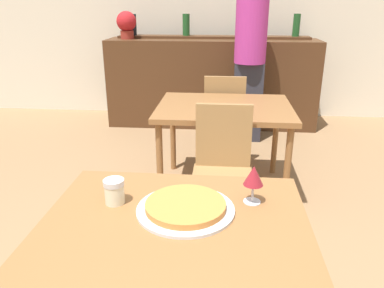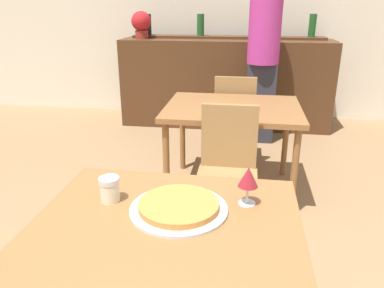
{
  "view_description": "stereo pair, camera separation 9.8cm",
  "coord_description": "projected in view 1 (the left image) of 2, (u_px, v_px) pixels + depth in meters",
  "views": [
    {
      "loc": [
        0.17,
        -1.17,
        1.51
      ],
      "look_at": [
        0.02,
        0.55,
        0.85
      ],
      "focal_mm": 35.0,
      "sensor_mm": 36.0,
      "label": 1
    },
    {
      "loc": [
        0.27,
        -1.16,
        1.51
      ],
      "look_at": [
        0.02,
        0.55,
        0.85
      ],
      "focal_mm": 35.0,
      "sensor_mm": 36.0,
      "label": 2
    }
  ],
  "objects": [
    {
      "name": "pizza_tray",
      "position": [
        186.0,
        207.0,
        1.44
      ],
      "size": [
        0.38,
        0.38,
        0.04
      ],
      "color": "silver",
      "rests_on": "dining_table_near"
    },
    {
      "name": "potted_plant",
      "position": [
        126.0,
        23.0,
        4.55
      ],
      "size": [
        0.24,
        0.24,
        0.33
      ],
      "color": "maroon",
      "rests_on": "bar_counter"
    },
    {
      "name": "chair_far_side_back",
      "position": [
        224.0,
        114.0,
        3.61
      ],
      "size": [
        0.4,
        0.4,
        0.87
      ],
      "rotation": [
        0.0,
        0.0,
        3.14
      ],
      "color": "olive",
      "rests_on": "ground_plane"
    },
    {
      "name": "bar_back_shelf",
      "position": [
        213.0,
        33.0,
        4.68
      ],
      "size": [
        2.39,
        0.24,
        0.33
      ],
      "color": "#4C2D19",
      "rests_on": "bar_counter"
    },
    {
      "name": "dining_table_far",
      "position": [
        224.0,
        115.0,
        3.0
      ],
      "size": [
        1.06,
        0.84,
        0.73
      ],
      "color": "brown",
      "rests_on": "ground_plane"
    },
    {
      "name": "person_standing",
      "position": [
        250.0,
        51.0,
        4.02
      ],
      "size": [
        0.34,
        0.34,
        1.85
      ],
      "color": "#2D2D38",
      "rests_on": "ground_plane"
    },
    {
      "name": "chair_far_side_front",
      "position": [
        223.0,
        163.0,
        2.51
      ],
      "size": [
        0.4,
        0.4,
        0.87
      ],
      "color": "olive",
      "rests_on": "ground_plane"
    },
    {
      "name": "cheese_shaker",
      "position": [
        114.0,
        191.0,
        1.49
      ],
      "size": [
        0.08,
        0.08,
        0.1
      ],
      "color": "beige",
      "rests_on": "dining_table_near"
    },
    {
      "name": "bar_counter",
      "position": [
        212.0,
        83.0,
        4.77
      ],
      "size": [
        2.6,
        0.56,
        1.08
      ],
      "color": "#4C2D19",
      "rests_on": "ground_plane"
    },
    {
      "name": "wall_back",
      "position": [
        214.0,
        10.0,
        4.93
      ],
      "size": [
        8.0,
        0.05,
        2.8
      ],
      "color": "silver",
      "rests_on": "ground_plane"
    },
    {
      "name": "wine_glass",
      "position": [
        254.0,
        177.0,
        1.47
      ],
      "size": [
        0.08,
        0.08,
        0.16
      ],
      "color": "silver",
      "rests_on": "dining_table_near"
    },
    {
      "name": "dining_table_near",
      "position": [
        175.0,
        242.0,
        1.4
      ],
      "size": [
        0.99,
        0.82,
        0.75
      ],
      "color": "brown",
      "rests_on": "ground_plane"
    }
  ]
}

